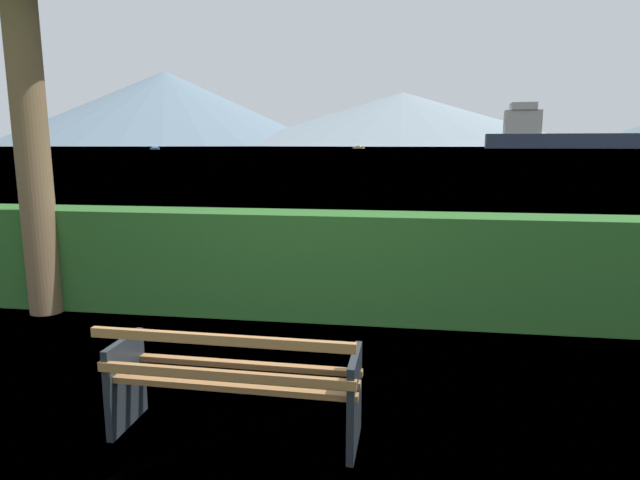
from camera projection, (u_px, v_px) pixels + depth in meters
The scene contains 8 objects.
ground_plane at pixel (238, 433), 3.91m from camera, with size 1400.00×1400.00×0.00m, color #4C6B33.
water_surface at pixel (400, 148), 302.71m from camera, with size 620.00×620.00×0.00m, color #6B8EA3.
park_bench at pixel (233, 382), 3.77m from camera, with size 1.79×0.61×0.87m.
hedge_row at pixel (305, 264), 6.52m from camera, with size 11.60×0.64×1.27m, color #285B23.
cargo_ship_large at pixel (571, 136), 244.57m from camera, with size 89.17×20.72×20.63m.
fishing_boat_near at pixel (155, 148), 205.35m from camera, with size 6.10×9.33×1.24m.
sailboat_mid at pixel (359, 148), 241.56m from camera, with size 5.45×3.17×1.23m.
distant_hills at pixel (327, 114), 584.97m from camera, with size 884.01×393.26×81.98m.
Camera 1 is at (1.13, -3.47, 2.08)m, focal length 30.17 mm.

